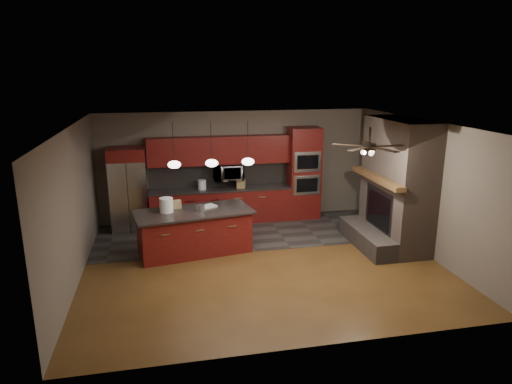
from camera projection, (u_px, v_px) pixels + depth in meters
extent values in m
plane|color=brown|center=(262.00, 262.00, 9.27)|extent=(7.00, 7.00, 0.00)
cube|color=white|center=(263.00, 124.00, 8.55)|extent=(7.00, 6.00, 0.02)
cube|color=#625A4E|center=(237.00, 166.00, 11.75)|extent=(7.00, 0.02, 2.80)
cube|color=#625A4E|center=(424.00, 187.00, 9.60)|extent=(0.02, 6.00, 2.80)
cube|color=#625A4E|center=(73.00, 207.00, 8.23)|extent=(0.02, 6.00, 2.80)
cube|color=#363330|center=(246.00, 232.00, 10.98)|extent=(7.00, 2.40, 0.01)
cube|color=brown|center=(397.00, 184.00, 9.90)|extent=(0.80, 2.00, 2.80)
cube|color=#473E3A|center=(366.00, 238.00, 10.08)|extent=(0.50, 2.00, 0.40)
cube|color=#2D2D30|center=(379.00, 210.00, 9.97)|extent=(0.05, 1.20, 0.95)
cube|color=black|center=(378.00, 210.00, 9.97)|extent=(0.02, 1.00, 0.75)
cube|color=brown|center=(377.00, 178.00, 9.76)|extent=(0.22, 2.10, 0.10)
cube|color=maroon|center=(221.00, 206.00, 11.62)|extent=(3.55, 0.60, 0.86)
cube|color=black|center=(221.00, 189.00, 11.51)|extent=(3.59, 0.64, 0.04)
cube|color=black|center=(219.00, 174.00, 11.69)|extent=(3.55, 0.03, 0.60)
cube|color=maroon|center=(219.00, 150.00, 11.37)|extent=(3.55, 0.35, 0.70)
cube|color=maroon|center=(304.00, 173.00, 11.85)|extent=(0.80, 0.60, 2.38)
cube|color=silver|center=(307.00, 185.00, 11.63)|extent=(0.70, 0.03, 0.52)
cube|color=black|center=(307.00, 185.00, 11.61)|extent=(0.55, 0.02, 0.35)
cube|color=silver|center=(308.00, 162.00, 11.47)|extent=(0.70, 0.03, 0.52)
cube|color=black|center=(308.00, 162.00, 11.45)|extent=(0.55, 0.02, 0.35)
imported|color=silver|center=(228.00, 172.00, 11.48)|extent=(0.73, 0.41, 0.50)
cube|color=silver|center=(129.00, 195.00, 11.00)|extent=(0.86, 0.72, 1.73)
cube|color=#2D2D30|center=(128.00, 199.00, 10.65)|extent=(0.02, 0.02, 1.71)
cube|color=silver|center=(124.00, 198.00, 10.61)|extent=(0.03, 0.03, 0.86)
cube|color=silver|center=(133.00, 197.00, 10.65)|extent=(0.03, 0.03, 0.86)
cube|color=maroon|center=(126.00, 154.00, 10.73)|extent=(0.86, 0.72, 0.30)
cube|color=maroon|center=(194.00, 232.00, 9.71)|extent=(2.42, 1.33, 0.88)
cube|color=black|center=(194.00, 212.00, 9.60)|extent=(2.60, 1.51, 0.04)
cylinder|color=white|center=(166.00, 205.00, 9.47)|extent=(0.28, 0.28, 0.30)
cylinder|color=#AFB0B4|center=(200.00, 208.00, 9.59)|extent=(0.23, 0.23, 0.12)
cube|color=silver|center=(207.00, 206.00, 9.84)|extent=(0.44, 0.40, 0.04)
cube|color=#A18453|center=(175.00, 204.00, 9.78)|extent=(0.27, 0.20, 0.16)
cylinder|color=silver|center=(202.00, 185.00, 11.38)|extent=(0.27, 0.27, 0.24)
cube|color=#A18753|center=(241.00, 183.00, 11.53)|extent=(0.24, 0.21, 0.23)
cylinder|color=black|center=(173.00, 142.00, 8.99)|extent=(0.01, 0.01, 0.78)
ellipsoid|color=white|center=(174.00, 165.00, 9.11)|extent=(0.26, 0.26, 0.16)
cylinder|color=black|center=(211.00, 141.00, 9.14)|extent=(0.01, 0.01, 0.78)
ellipsoid|color=white|center=(212.00, 163.00, 9.25)|extent=(0.26, 0.26, 0.16)
cylinder|color=black|center=(248.00, 140.00, 9.28)|extent=(0.01, 0.01, 0.78)
ellipsoid|color=white|center=(248.00, 162.00, 9.40)|extent=(0.26, 0.26, 0.16)
cylinder|color=black|center=(370.00, 136.00, 8.18)|extent=(0.04, 0.04, 0.30)
cylinder|color=black|center=(369.00, 147.00, 8.24)|extent=(0.24, 0.24, 0.12)
cube|color=black|center=(388.00, 146.00, 8.31)|extent=(0.60, 0.12, 0.01)
cube|color=black|center=(367.00, 143.00, 8.60)|extent=(0.30, 0.61, 0.01)
cube|color=black|center=(348.00, 145.00, 8.39)|extent=(0.56, 0.45, 0.01)
cube|color=black|center=(358.00, 149.00, 7.96)|extent=(0.56, 0.45, 0.01)
cube|color=black|center=(385.00, 150.00, 7.92)|extent=(0.30, 0.61, 0.01)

